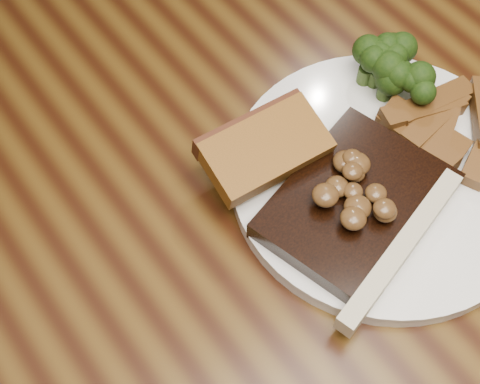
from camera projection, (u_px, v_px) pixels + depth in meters
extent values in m
cube|color=#472D0E|center=(243.00, 225.00, 0.59)|extent=(1.60, 0.90, 0.04)
cylinder|color=black|center=(122.00, 69.00, 1.34)|extent=(0.04, 0.04, 0.44)
cylinder|color=white|center=(383.00, 178.00, 0.58)|extent=(0.31, 0.31, 0.01)
cube|color=black|center=(357.00, 205.00, 0.55)|extent=(0.17, 0.15, 0.02)
cube|color=#BBB191|center=(400.00, 251.00, 0.53)|extent=(0.16, 0.06, 0.02)
cube|color=brown|center=(265.00, 163.00, 0.57)|extent=(0.11, 0.06, 0.02)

